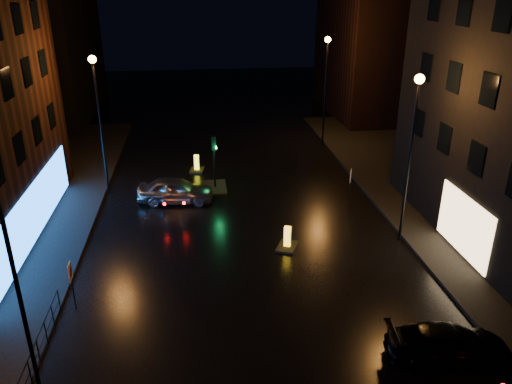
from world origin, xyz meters
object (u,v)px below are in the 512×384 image
(dark_sedan, at_px, (449,344))
(bollard_far, at_px, (197,167))
(road_sign_right, at_px, (350,179))
(bollard_near, at_px, (287,243))
(road_sign_left, at_px, (71,276))
(silver_hatchback, at_px, (176,190))
(traffic_signal, at_px, (215,181))

(dark_sedan, xyz_separation_m, bollard_far, (-8.37, 19.84, -0.37))
(road_sign_right, bearing_deg, bollard_near, 66.96)
(bollard_near, xyz_separation_m, road_sign_left, (-9.35, -3.90, 1.33))
(dark_sedan, relative_size, road_sign_left, 2.03)
(silver_hatchback, bearing_deg, bollard_near, -132.28)
(bollard_near, bearing_deg, bollard_far, 135.45)
(bollard_near, bearing_deg, road_sign_left, -132.38)
(traffic_signal, bearing_deg, road_sign_right, -24.29)
(dark_sedan, xyz_separation_m, road_sign_left, (-13.46, 4.54, 0.96))
(dark_sedan, relative_size, bollard_far, 2.96)
(dark_sedan, distance_m, bollard_far, 21.53)
(bollard_near, height_order, road_sign_left, road_sign_left)
(traffic_signal, relative_size, road_sign_right, 1.58)
(silver_hatchback, height_order, dark_sedan, silver_hatchback)
(bollard_far, bearing_deg, silver_hatchback, -95.16)
(silver_hatchback, height_order, bollard_near, silver_hatchback)
(bollard_far, relative_size, road_sign_right, 0.67)
(silver_hatchback, height_order, road_sign_left, road_sign_left)
(road_sign_left, xyz_separation_m, road_sign_right, (13.89, 8.53, 0.05))
(bollard_far, bearing_deg, bollard_near, -60.21)
(dark_sedan, bearing_deg, traffic_signal, 30.37)
(traffic_signal, xyz_separation_m, silver_hatchback, (-2.41, -1.80, 0.25))
(silver_hatchback, bearing_deg, dark_sedan, -140.44)
(bollard_near, xyz_separation_m, bollard_far, (-4.26, 11.40, 0.00))
(traffic_signal, distance_m, bollard_far, 3.48)
(road_sign_right, bearing_deg, dark_sedan, 109.51)
(traffic_signal, height_order, bollard_far, traffic_signal)
(dark_sedan, relative_size, road_sign_right, 1.97)
(bollard_far, xyz_separation_m, road_sign_right, (8.79, -6.77, 1.38))
(silver_hatchback, xyz_separation_m, road_sign_right, (10.11, -1.67, 0.88))
(traffic_signal, xyz_separation_m, road_sign_right, (7.70, -3.47, 1.13))
(dark_sedan, bearing_deg, road_sign_right, 4.79)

